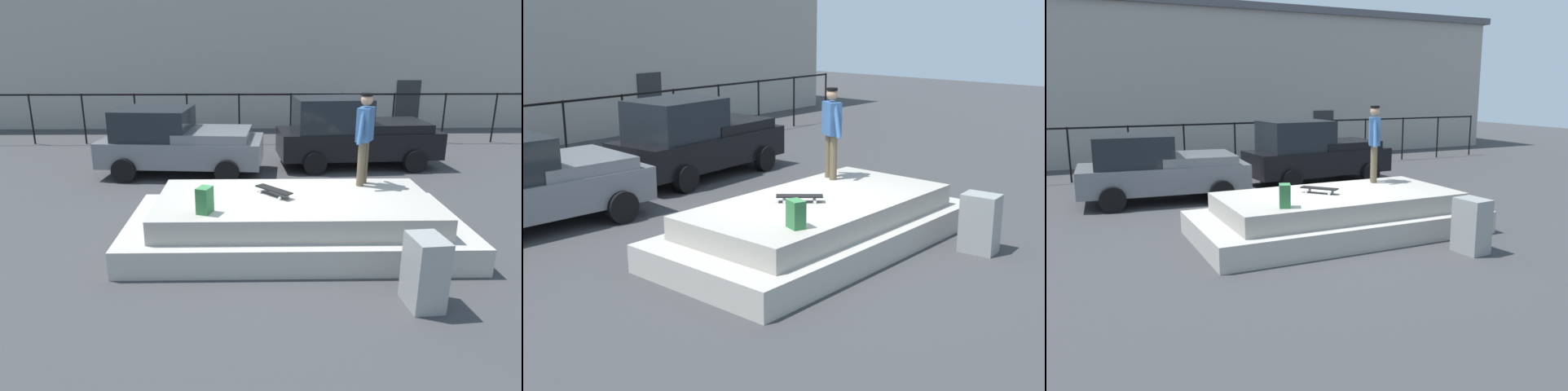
% 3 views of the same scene
% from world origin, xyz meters
% --- Properties ---
extents(ground_plane, '(60.00, 60.00, 0.00)m').
position_xyz_m(ground_plane, '(0.00, 0.00, 0.00)').
color(ground_plane, '#38383A').
extents(concrete_ledge, '(5.97, 2.92, 0.86)m').
position_xyz_m(concrete_ledge, '(0.29, -0.30, 0.39)').
color(concrete_ledge, '#ADA89E').
rests_on(concrete_ledge, ground_plane).
extents(skateboarder, '(0.46, 0.73, 1.75)m').
position_xyz_m(skateboarder, '(1.66, 0.50, 1.87)').
color(skateboarder, brown).
rests_on(skateboarder, concrete_ledge).
extents(skateboard, '(0.67, 0.73, 0.12)m').
position_xyz_m(skateboard, '(-0.09, -0.17, 0.96)').
color(skateboard, black).
rests_on(skateboard, concrete_ledge).
extents(backpack, '(0.29, 0.33, 0.43)m').
position_xyz_m(backpack, '(-1.24, -1.07, 1.08)').
color(backpack, '#33723F').
rests_on(backpack, concrete_ledge).
extents(car_grey_pickup_near, '(4.50, 2.49, 1.81)m').
position_xyz_m(car_grey_pickup_near, '(-2.53, 4.58, 0.90)').
color(car_grey_pickup_near, slate).
rests_on(car_grey_pickup_near, ground_plane).
extents(car_black_pickup_mid, '(4.72, 2.27, 2.00)m').
position_xyz_m(car_black_pickup_mid, '(2.45, 5.31, 0.98)').
color(car_black_pickup_mid, black).
rests_on(car_black_pickup_mid, ground_plane).
extents(utility_box, '(0.49, 0.64, 1.02)m').
position_xyz_m(utility_box, '(1.88, -2.54, 0.51)').
color(utility_box, gray).
rests_on(utility_box, ground_plane).
extents(fence_row, '(24.06, 0.06, 1.79)m').
position_xyz_m(fence_row, '(-0.00, 8.69, 1.23)').
color(fence_row, black).
rests_on(fence_row, ground_plane).
extents(warehouse_building, '(31.08, 7.09, 6.47)m').
position_xyz_m(warehouse_building, '(0.00, 15.11, 3.24)').
color(warehouse_building, gray).
rests_on(warehouse_building, ground_plane).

